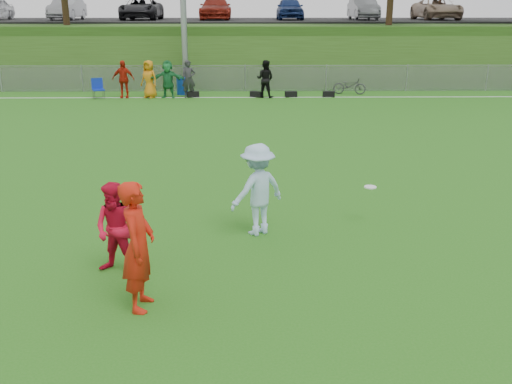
{
  "coord_description": "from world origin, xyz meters",
  "views": [
    {
      "loc": [
        0.09,
        -8.42,
        4.09
      ],
      "look_at": [
        0.23,
        0.5,
        1.15
      ],
      "focal_mm": 40.0,
      "sensor_mm": 36.0,
      "label": 1
    }
  ],
  "objects_px": {
    "player_red_center": "(117,229)",
    "player_blue": "(258,190)",
    "player_red_left": "(138,246)",
    "frisbee": "(370,187)",
    "bicycle": "(350,86)",
    "recycling_bin": "(182,86)"
  },
  "relations": [
    {
      "from": "player_red_left",
      "to": "recycling_bin",
      "type": "distance_m",
      "value": 20.27
    },
    {
      "from": "recycling_bin",
      "to": "player_red_left",
      "type": "bearing_deg",
      "value": -85.51
    },
    {
      "from": "recycling_bin",
      "to": "player_red_center",
      "type": "bearing_deg",
      "value": -86.89
    },
    {
      "from": "player_red_left",
      "to": "frisbee",
      "type": "distance_m",
      "value": 5.05
    },
    {
      "from": "recycling_bin",
      "to": "player_blue",
      "type": "bearing_deg",
      "value": -79.39
    },
    {
      "from": "frisbee",
      "to": "bicycle",
      "type": "height_order",
      "value": "bicycle"
    },
    {
      "from": "frisbee",
      "to": "recycling_bin",
      "type": "distance_m",
      "value": 17.84
    },
    {
      "from": "player_red_center",
      "to": "recycling_bin",
      "type": "bearing_deg",
      "value": 111.63
    },
    {
      "from": "player_red_left",
      "to": "player_red_center",
      "type": "bearing_deg",
      "value": 29.59
    },
    {
      "from": "frisbee",
      "to": "recycling_bin",
      "type": "relative_size",
      "value": 0.3
    },
    {
      "from": "player_red_left",
      "to": "bicycle",
      "type": "xyz_separation_m",
      "value": [
        6.41,
        20.16,
        -0.53
      ]
    },
    {
      "from": "player_red_center",
      "to": "frisbee",
      "type": "distance_m",
      "value": 4.91
    },
    {
      "from": "player_red_center",
      "to": "frisbee",
      "type": "bearing_deg",
      "value": 44.14
    },
    {
      "from": "bicycle",
      "to": "frisbee",
      "type": "bearing_deg",
      "value": -176.81
    },
    {
      "from": "player_red_left",
      "to": "player_blue",
      "type": "bearing_deg",
      "value": -28.74
    },
    {
      "from": "player_red_left",
      "to": "player_blue",
      "type": "height_order",
      "value": "player_red_left"
    },
    {
      "from": "bicycle",
      "to": "player_blue",
      "type": "bearing_deg",
      "value": 176.54
    },
    {
      "from": "player_red_left",
      "to": "bicycle",
      "type": "distance_m",
      "value": 21.16
    },
    {
      "from": "player_red_center",
      "to": "bicycle",
      "type": "bearing_deg",
      "value": 88.47
    },
    {
      "from": "player_red_left",
      "to": "frisbee",
      "type": "height_order",
      "value": "player_red_left"
    },
    {
      "from": "player_blue",
      "to": "bicycle",
      "type": "relative_size",
      "value": 1.11
    },
    {
      "from": "player_red_center",
      "to": "player_blue",
      "type": "relative_size",
      "value": 0.87
    }
  ]
}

